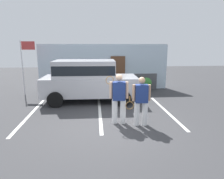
{
  "coord_description": "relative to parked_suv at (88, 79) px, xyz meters",
  "views": [
    {
      "loc": [
        -0.57,
        -6.57,
        2.76
      ],
      "look_at": [
        0.09,
        1.2,
        1.05
      ],
      "focal_mm": 32.39,
      "sensor_mm": 36.0,
      "label": 1
    }
  ],
  "objects": [
    {
      "name": "ground_plane",
      "position": [
        0.92,
        -3.35,
        -1.15
      ],
      "size": [
        40.0,
        40.0,
        0.0
      ],
      "primitive_type": "plane",
      "color": "#38383A"
    },
    {
      "name": "parking_stripe_0",
      "position": [
        -2.31,
        -1.85,
        -1.14
      ],
      "size": [
        0.12,
        4.4,
        0.01
      ],
      "primitive_type": "cube",
      "color": "silver",
      "rests_on": "ground_plane"
    },
    {
      "name": "parking_stripe_1",
      "position": [
        0.53,
        -1.85,
        -1.14
      ],
      "size": [
        0.12,
        4.4,
        0.01
      ],
      "primitive_type": "cube",
      "color": "silver",
      "rests_on": "ground_plane"
    },
    {
      "name": "parking_stripe_2",
      "position": [
        3.36,
        -1.85,
        -1.14
      ],
      "size": [
        0.12,
        4.4,
        0.01
      ],
      "primitive_type": "cube",
      "color": "silver",
      "rests_on": "ground_plane"
    },
    {
      "name": "house_frontage",
      "position": [
        0.93,
        2.81,
        0.19
      ],
      "size": [
        8.04,
        0.4,
        2.83
      ],
      "color": "silver",
      "rests_on": "ground_plane"
    },
    {
      "name": "parked_suv",
      "position": [
        0.0,
        0.0,
        0.0
      ],
      "size": [
        4.63,
        2.23,
        2.05
      ],
      "rotation": [
        0.0,
        0.0,
        -0.02
      ],
      "color": "#B7B7BC",
      "rests_on": "ground_plane"
    },
    {
      "name": "tennis_player_man",
      "position": [
        1.17,
        -3.06,
        -0.21
      ],
      "size": [
        0.79,
        0.32,
        1.79
      ],
      "rotation": [
        0.0,
        0.0,
        3.05
      ],
      "color": "white",
      "rests_on": "ground_plane"
    },
    {
      "name": "tennis_player_woman",
      "position": [
        1.92,
        -3.3,
        -0.26
      ],
      "size": [
        0.89,
        0.28,
        1.72
      ],
      "rotation": [
        0.0,
        0.0,
        3.11
      ],
      "color": "white",
      "rests_on": "ground_plane"
    },
    {
      "name": "potted_plant_by_porch",
      "position": [
        3.48,
        2.01,
        -0.68
      ],
      "size": [
        0.64,
        0.64,
        0.84
      ],
      "color": "gray",
      "rests_on": "ground_plane"
    },
    {
      "name": "flag_pole",
      "position": [
        -3.49,
        1.72,
        0.95
      ],
      "size": [
        0.8,
        0.13,
        3.02
      ],
      "color": "silver",
      "rests_on": "ground_plane"
    }
  ]
}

